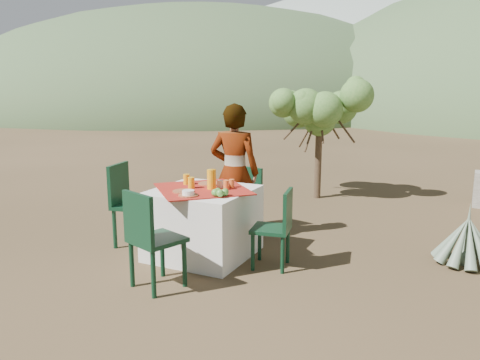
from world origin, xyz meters
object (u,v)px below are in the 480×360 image
Objects in this scene: agave at (467,241)px; juice_pitcher at (212,179)px; table at (203,222)px; shrub_tree at (324,116)px; chair_right at (278,225)px; chair_far at (245,196)px; person at (234,172)px; chair_near at (150,236)px; chair_left at (128,200)px.

juice_pitcher reaches higher than agave.
shrub_tree is at bearing 83.05° from table.
chair_right reaches higher than agave.
chair_far is at bearing -99.74° from shrub_tree.
person is 2.70m from shrub_tree.
juice_pitcher is at bearing -159.01° from agave.
shrub_tree is (0.38, 2.23, 0.93)m from chair_far.
chair_left is (-1.00, 0.94, 0.02)m from chair_near.
chair_far is at bearing 88.97° from table.
chair_right is at bearing 130.31° from person.
chair_left is at bearing -117.79° from chair_far.
agave is (2.24, -2.31, -1.14)m from shrub_tree.
person is at bearing 94.66° from juice_pitcher.
chair_near is 4.35× the size of juice_pitcher.
chair_left reaches higher than chair_far.
chair_near is 1.33m from chair_right.
chair_right is 0.87m from juice_pitcher.
chair_far is 0.85× the size of chair_left.
person is (1.03, 0.74, 0.29)m from chair_left.
chair_left is 1.30m from person.
chair_far is 1.36m from chair_right.
chair_near reaches higher than table.
chair_far is at bearing -96.14° from person.
table is 1.78× the size of agave.
juice_pitcher reaches higher than table.
chair_left is 1.86m from chair_right.
table is at bearing -96.95° from shrub_tree.
chair_right is 1.13× the size of agave.
chair_near is 3.30m from agave.
chair_right is at bearing 1.07° from table.
agave is (1.77, 0.97, -0.21)m from chair_right.
chair_near reaches higher than chair_far.
person is 0.95× the size of shrub_tree.
shrub_tree is (0.38, 4.29, 0.87)m from chair_near.
shrub_tree reaches higher than person.
chair_right is at bearing -151.15° from agave.
table is 0.50m from juice_pitcher.
shrub_tree is 3.34m from juice_pitcher.
table is 0.82m from person.
agave is at bearing 108.54° from chair_right.
chair_right is (0.86, 1.01, -0.06)m from chair_near.
chair_near is 1.28× the size of agave.
table is 6.08× the size of juice_pitcher.
chair_right is 0.47× the size of shrub_tree.
chair_left is at bearing -98.11° from chair_right.
juice_pitcher is (-0.30, -3.28, -0.52)m from shrub_tree.
person reaches higher than chair_far.
shrub_tree reaches higher than chair_near.
chair_left is at bearing -163.91° from agave.
juice_pitcher is (1.08, 0.07, 0.33)m from chair_left.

